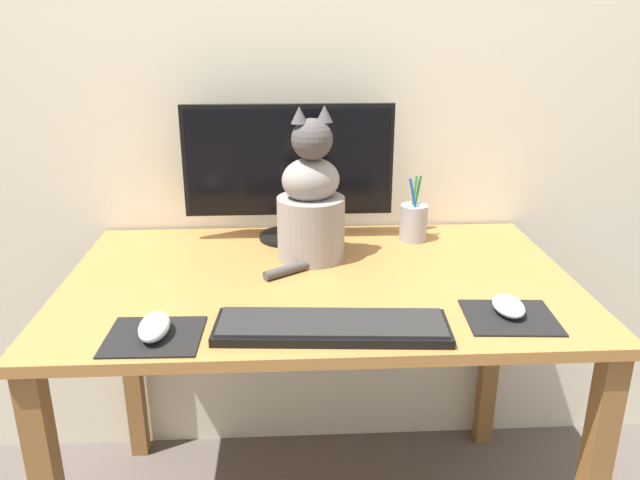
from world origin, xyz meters
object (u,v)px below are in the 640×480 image
computer_mouse_right (509,306)px  pen_cup (414,222)px  computer_mouse_left (154,327)px  monitor (289,168)px  keyboard (332,327)px  cat (311,204)px

computer_mouse_right → pen_cup: bearing=103.2°
computer_mouse_right → pen_cup: size_ratio=0.56×
computer_mouse_left → pen_cup: size_ratio=0.61×
pen_cup → monitor: bearing=174.7°
monitor → pen_cup: (0.34, -0.03, -0.15)m
keyboard → computer_mouse_left: size_ratio=4.27×
keyboard → cat: bearing=97.4°
computer_mouse_left → pen_cup: pen_cup is taller
monitor → computer_mouse_right: bearing=-47.8°
computer_mouse_left → cat: size_ratio=0.28×
cat → computer_mouse_left: bearing=-143.1°
computer_mouse_left → computer_mouse_right: size_ratio=1.08×
keyboard → computer_mouse_right: computer_mouse_right is taller
monitor → computer_mouse_left: monitor is taller
keyboard → computer_mouse_left: (-0.34, -0.00, 0.01)m
monitor → keyboard: monitor is taller
computer_mouse_right → cat: (-0.40, 0.34, 0.12)m
monitor → computer_mouse_right: monitor is taller
monitor → pen_cup: monitor is taller
computer_mouse_right → monitor: bearing=132.2°
monitor → cat: cat is taller
cat → pen_cup: size_ratio=2.15×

